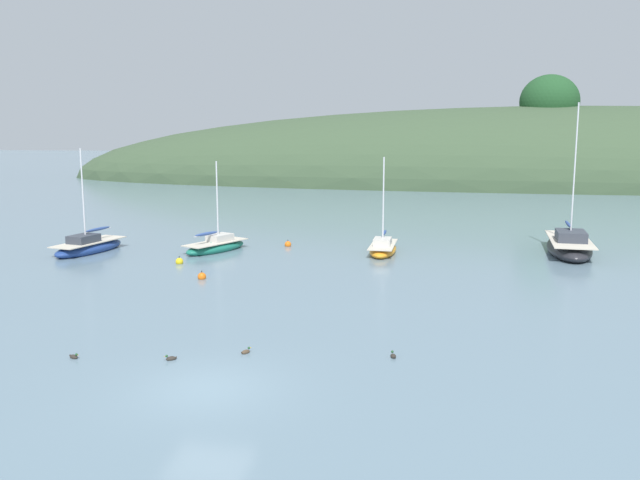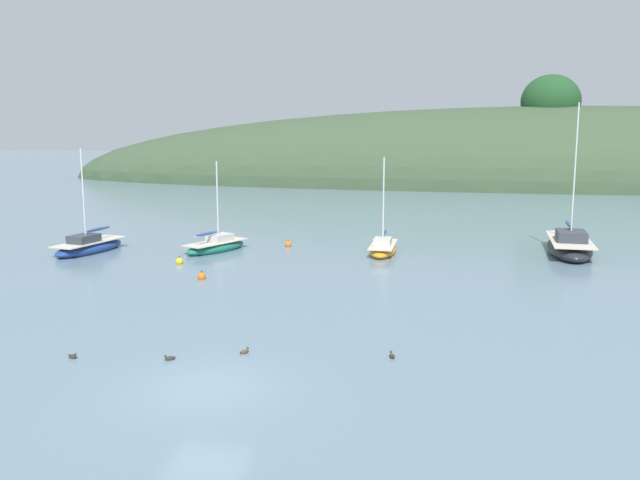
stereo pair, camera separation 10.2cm
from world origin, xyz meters
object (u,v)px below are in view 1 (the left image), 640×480
mooring_buoy_inner (179,262)px  duck_trailing (246,352)px  duck_lead (171,358)px  sailboat_blue_center (569,246)px  sailboat_black_sloop (216,246)px  sailboat_navy_dinghy (89,247)px  duck_lone_right (393,356)px  mooring_buoy_outer (288,244)px  duck_lone_left (74,357)px  sailboat_white_near (383,248)px  mooring_buoy_channel (202,277)px

mooring_buoy_inner → duck_trailing: (8.05, -14.32, -0.07)m
duck_lead → sailboat_blue_center: bearing=53.1°
sailboat_black_sloop → sailboat_navy_dinghy: bearing=-167.2°
sailboat_blue_center → mooring_buoy_inner: 23.75m
duck_lone_right → sailboat_black_sloop: bearing=124.2°
mooring_buoy_outer → duck_lone_left: bearing=-96.2°
sailboat_white_near → duck_lead: (-5.51, -20.66, -0.26)m
mooring_buoy_inner → duck_lone_right: bearing=-46.7°
mooring_buoy_inner → duck_lead: bearing=-69.5°
sailboat_white_near → sailboat_black_sloop: sailboat_white_near is taller
mooring_buoy_channel → mooring_buoy_outer: same height
sailboat_white_near → duck_lone_left: 22.83m
sailboat_navy_dinghy → mooring_buoy_channel: size_ratio=12.38×
sailboat_navy_dinghy → duck_lead: bearing=-54.6°
sailboat_blue_center → duck_lone_right: bearing=-114.5°
mooring_buoy_channel → mooring_buoy_inner: bearing=126.4°
sailboat_navy_dinghy → duck_lone_left: 20.56m
sailboat_blue_center → duck_lone_right: size_ratio=22.51×
sailboat_black_sloop → duck_trailing: (7.27, -18.55, -0.27)m
sailboat_black_sloop → duck_lead: bearing=-75.8°
sailboat_navy_dinghy → duck_lone_left: bearing=-62.7°
duck_trailing → sailboat_blue_center: bearing=55.7°
sailboat_white_near → duck_trailing: bearing=-99.3°
sailboat_navy_dinghy → duck_lone_left: size_ratio=16.17×
mooring_buoy_channel → duck_lone_left: 12.25m
sailboat_white_near → sailboat_navy_dinghy: size_ratio=0.92×
mooring_buoy_inner → duck_lead: mooring_buoy_inner is taller
duck_lead → duck_trailing: size_ratio=1.02×
mooring_buoy_inner → sailboat_white_near: bearing=25.0°
duck_lead → mooring_buoy_channel: bearing=104.8°
sailboat_navy_dinghy → duck_trailing: 22.52m
duck_trailing → mooring_buoy_inner: bearing=119.3°
mooring_buoy_channel → duck_lone_right: size_ratio=1.28×
duck_lone_right → duck_lead: same height
mooring_buoy_channel → mooring_buoy_inner: (-2.62, 3.55, 0.00)m
sailboat_black_sloop → mooring_buoy_channel: size_ratio=10.80×
mooring_buoy_channel → duck_trailing: 12.07m
mooring_buoy_channel → duck_trailing: size_ratio=1.39×
mooring_buoy_outer → sailboat_black_sloop: bearing=-149.4°
sailboat_navy_dinghy → mooring_buoy_inner: 7.38m
sailboat_blue_center → mooring_buoy_outer: (-17.76, -0.43, -0.33)m
sailboat_white_near → mooring_buoy_inner: 12.43m
mooring_buoy_inner → duck_lead: size_ratio=1.36×
mooring_buoy_channel → duck_lone_left: (-0.16, -12.25, -0.07)m
mooring_buoy_outer → duck_trailing: 21.22m
mooring_buoy_outer → duck_lead: 22.08m
mooring_buoy_channel → duck_lone_left: size_ratio=1.31×
mooring_buoy_channel → mooring_buoy_inner: 4.41m
duck_trailing → duck_lone_left: bearing=-165.2°
mooring_buoy_outer → mooring_buoy_channel: bearing=-102.6°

